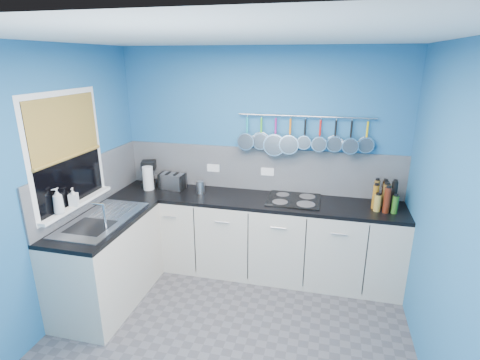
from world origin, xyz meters
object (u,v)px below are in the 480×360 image
at_px(paper_towel, 148,178).
at_px(canister, 200,187).
at_px(soap_bottle_b, 73,197).
at_px(coffee_maker, 149,174).
at_px(soap_bottle_a, 58,201).
at_px(hob, 294,200).
at_px(toaster, 172,181).

distance_m(paper_towel, canister, 0.64).
bearing_deg(paper_towel, soap_bottle_b, -105.79).
relative_size(paper_towel, coffee_maker, 0.90).
relative_size(soap_bottle_a, coffee_maker, 0.79).
distance_m(paper_towel, hob, 1.70).
xyz_separation_m(soap_bottle_a, soap_bottle_b, (0.00, 0.20, -0.03)).
bearing_deg(coffee_maker, canister, -26.27).
distance_m(coffee_maker, canister, 0.70).
bearing_deg(canister, coffee_maker, 172.25).
height_order(paper_towel, coffee_maker, coffee_maker).
xyz_separation_m(coffee_maker, hob, (1.75, -0.08, -0.15)).
bearing_deg(soap_bottle_a, toaster, 66.95).
bearing_deg(soap_bottle_b, paper_towel, 74.21).
bearing_deg(soap_bottle_a, coffee_maker, 80.37).
relative_size(toaster, canister, 2.01).
bearing_deg(coffee_maker, soap_bottle_b, -119.88).
xyz_separation_m(toaster, canister, (0.37, -0.07, -0.02)).
xyz_separation_m(soap_bottle_b, hob, (1.96, 1.00, -0.23)).
relative_size(paper_towel, hob, 0.49).
distance_m(soap_bottle_b, toaster, 1.19).
bearing_deg(paper_towel, toaster, 19.80).
bearing_deg(paper_towel, hob, 1.51).
relative_size(soap_bottle_a, toaster, 0.85).
bearing_deg(hob, canister, -179.15).
height_order(coffee_maker, hob, coffee_maker).
bearing_deg(soap_bottle_b, toaster, 63.16).
bearing_deg(paper_towel, coffee_maker, 113.78).
relative_size(soap_bottle_b, canister, 1.23).
relative_size(paper_towel, canister, 1.96).
height_order(soap_bottle_b, canister, soap_bottle_b).
xyz_separation_m(soap_bottle_b, paper_towel, (0.27, 0.96, -0.10)).
xyz_separation_m(soap_bottle_a, toaster, (0.53, 1.25, -0.18)).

